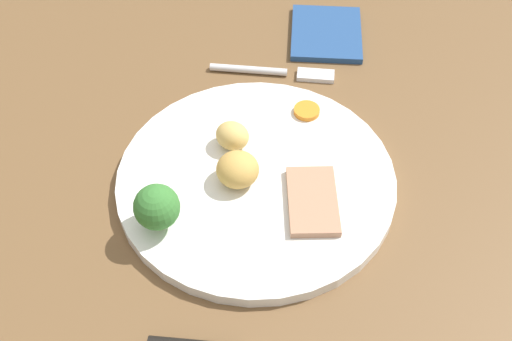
{
  "coord_description": "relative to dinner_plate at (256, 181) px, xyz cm",
  "views": [
    {
      "loc": [
        42.65,
        2.7,
        55.42
      ],
      "look_at": [
        0.15,
        0.77,
        6.0
      ],
      "focal_mm": 44.92,
      "sensor_mm": 36.0,
      "label": 1
    }
  ],
  "objects": [
    {
      "name": "roast_potato_left",
      "position": [
        -4.36,
        -2.71,
        2.16
      ],
      "size": [
        4.59,
        4.77,
        2.92
      ],
      "primitive_type": "ellipsoid",
      "rotation": [
        0.0,
        0.0,
        1.07
      ],
      "color": "#D8B260",
      "rests_on": "dinner_plate"
    },
    {
      "name": "meat_slice_main",
      "position": [
        3.19,
        5.77,
        1.1
      ],
      "size": [
        8.68,
        5.42,
        0.8
      ],
      "primitive_type": "cube",
      "rotation": [
        0.0,
        0.0,
        3.21
      ],
      "color": "tan",
      "rests_on": "dinner_plate"
    },
    {
      "name": "fork",
      "position": [
        -17.74,
        1.65,
        -0.31
      ],
      "size": [
        2.44,
        15.31,
        0.9
      ],
      "rotation": [
        0.0,
        0.0,
        1.51
      ],
      "color": "silver",
      "rests_on": "dining_table"
    },
    {
      "name": "roast_potato_right",
      "position": [
        0.53,
        -1.83,
        2.38
      ],
      "size": [
        5.92,
        5.92,
        3.35
      ],
      "primitive_type": "ellipsoid",
      "rotation": [
        0.0,
        0.0,
        1.07
      ],
      "color": "tan",
      "rests_on": "dinner_plate"
    },
    {
      "name": "broccoli_floret",
      "position": [
        6.52,
        -9.0,
        3.5
      ],
      "size": [
        4.44,
        4.44,
        5.08
      ],
      "color": "#8CB766",
      "rests_on": "dinner_plate"
    },
    {
      "name": "dining_table",
      "position": [
        -0.15,
        -0.77,
        -2.5
      ],
      "size": [
        120.0,
        84.0,
        3.6
      ],
      "primitive_type": "cube",
      "color": "brown",
      "rests_on": "ground"
    },
    {
      "name": "folded_napkin",
      "position": [
        -25.68,
        8.0,
        -0.3
      ],
      "size": [
        11.2,
        9.24,
        0.8
      ],
      "primitive_type": "cube",
      "rotation": [
        0.0,
        0.0,
        -0.02
      ],
      "color": "navy",
      "rests_on": "dining_table"
    },
    {
      "name": "carrot_coin_front",
      "position": [
        -9.73,
        5.28,
        0.99
      ],
      "size": [
        2.93,
        2.93,
        0.58
      ],
      "primitive_type": "cylinder",
      "color": "orange",
      "rests_on": "dinner_plate"
    },
    {
      "name": "dinner_plate",
      "position": [
        0.0,
        0.0,
        0.0
      ],
      "size": [
        28.92,
        28.92,
        1.4
      ],
      "primitive_type": "cylinder",
      "color": "white",
      "rests_on": "dining_table"
    }
  ]
}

